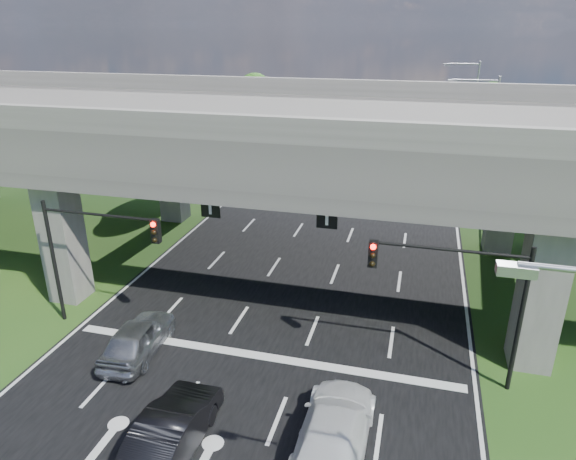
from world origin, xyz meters
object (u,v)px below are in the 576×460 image
at_px(signal_right, 462,287).
at_px(car_dark, 172,430).
at_px(streetlight_beyond, 470,105).
at_px(car_silver, 138,338).
at_px(signal_left, 91,244).
at_px(car_white, 334,431).
at_px(streetlight_far, 485,138).

bearing_deg(signal_right, car_dark, -145.66).
xyz_separation_m(streetlight_beyond, car_silver, (-15.12, -37.62, -5.03)).
distance_m(signal_right, car_silver, 13.37).
bearing_deg(signal_left, car_white, -22.06).
xyz_separation_m(signal_left, car_dark, (6.67, -6.13, -3.34)).
distance_m(signal_left, car_white, 13.19).
height_order(streetlight_beyond, car_silver, streetlight_beyond).
height_order(streetlight_far, car_dark, streetlight_far).
bearing_deg(signal_left, streetlight_far, 48.22).
relative_size(streetlight_beyond, car_white, 1.77).
xyz_separation_m(streetlight_far, car_dark, (-11.25, -26.19, -5.00)).
bearing_deg(signal_right, streetlight_beyond, 86.39).
relative_size(signal_left, car_dark, 1.21).
relative_size(streetlight_far, car_dark, 2.02).
bearing_deg(streetlight_far, car_dark, -113.25).
height_order(signal_right, car_white, signal_right).
height_order(signal_left, streetlight_beyond, streetlight_beyond).
bearing_deg(car_white, streetlight_far, -103.32).
relative_size(signal_right, streetlight_far, 0.60).
bearing_deg(car_dark, car_white, -165.84).
xyz_separation_m(signal_left, streetlight_far, (17.92, 20.06, 1.66)).
bearing_deg(streetlight_beyond, car_silver, -111.90).
relative_size(signal_left, car_white, 1.06).
height_order(car_silver, car_white, car_white).
relative_size(signal_right, car_silver, 1.30).
bearing_deg(car_silver, signal_right, -177.05).
bearing_deg(streetlight_far, signal_left, -131.78).
relative_size(car_silver, car_dark, 0.93).
bearing_deg(car_white, car_dark, 15.03).
height_order(signal_left, car_white, signal_left).
bearing_deg(car_white, car_silver, -19.26).
bearing_deg(streetlight_beyond, signal_right, -93.61).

